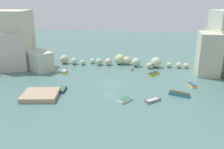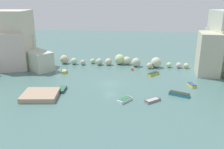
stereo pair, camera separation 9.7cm
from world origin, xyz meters
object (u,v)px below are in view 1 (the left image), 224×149
at_px(moored_boat_2, 153,100).
at_px(moored_boat_4, 125,100).
at_px(moored_boat_1, 153,74).
at_px(moored_boat_6, 64,71).
at_px(stone_dock, 40,95).
at_px(moored_boat_5, 192,85).
at_px(moored_boat_3, 179,94).
at_px(moored_boat_0, 62,90).
at_px(channel_buoy, 132,69).

bearing_deg(moored_boat_2, moored_boat_4, -34.78).
xyz_separation_m(moored_boat_1, moored_boat_6, (-22.12, -1.01, 0.02)).
relative_size(stone_dock, moored_boat_4, 2.07).
bearing_deg(moored_boat_2, moored_boat_5, -174.72).
height_order(stone_dock, moored_boat_2, stone_dock).
bearing_deg(moored_boat_5, moored_boat_4, 105.37).
xyz_separation_m(moored_boat_1, moored_boat_4, (-5.65, -16.10, 0.01)).
distance_m(stone_dock, moored_boat_3, 26.74).
bearing_deg(moored_boat_3, moored_boat_4, -136.23).
xyz_separation_m(moored_boat_1, moored_boat_3, (4.64, -12.11, 0.01)).
height_order(moored_boat_2, moored_boat_3, moored_boat_3).
distance_m(moored_boat_1, moored_boat_4, 17.06).
bearing_deg(moored_boat_4, moored_boat_3, 147.05).
xyz_separation_m(moored_boat_0, moored_boat_1, (18.73, 12.67, 0.03)).
height_order(moored_boat_0, moored_boat_4, moored_boat_4).
bearing_deg(moored_boat_1, moored_boat_6, 134.20).
relative_size(moored_boat_0, moored_boat_6, 1.18).
bearing_deg(channel_buoy, moored_boat_2, -75.98).
height_order(moored_boat_4, moored_boat_6, moored_boat_4).
relative_size(moored_boat_1, moored_boat_6, 1.15).
relative_size(channel_buoy, moored_boat_1, 0.20).
distance_m(stone_dock, moored_boat_1, 27.20).
height_order(channel_buoy, moored_boat_5, channel_buoy).
relative_size(moored_boat_1, moored_boat_4, 1.01).
height_order(moored_boat_1, moored_boat_5, moored_boat_1).
bearing_deg(moored_boat_0, moored_boat_2, -103.19).
height_order(channel_buoy, moored_boat_3, channel_buoy).
distance_m(stone_dock, channel_buoy, 25.65).
bearing_deg(moored_boat_0, moored_boat_4, -108.91).
bearing_deg(channel_buoy, moored_boat_0, -130.01).
distance_m(moored_boat_1, moored_boat_2, 15.55).
relative_size(moored_boat_2, moored_boat_5, 1.22).
xyz_separation_m(stone_dock, moored_boat_5, (29.70, 9.72, -0.16)).
xyz_separation_m(moored_boat_0, moored_boat_6, (-3.39, 11.66, 0.05)).
distance_m(channel_buoy, moored_boat_2, 19.46).
height_order(moored_boat_1, moored_boat_3, moored_boat_3).
height_order(moored_boat_3, moored_boat_4, moored_boat_4).
bearing_deg(moored_boat_3, moored_boat_2, -124.13).
xyz_separation_m(moored_boat_3, moored_boat_4, (-10.29, -3.99, -0.00)).
relative_size(stone_dock, moored_boat_1, 2.05).
distance_m(stone_dock, moored_boat_2, 21.20).
height_order(stone_dock, moored_boat_1, stone_dock).
bearing_deg(channel_buoy, moored_boat_3, -57.26).
bearing_deg(moored_boat_3, moored_boat_5, 81.68).
height_order(moored_boat_3, moored_boat_6, moored_boat_3).
xyz_separation_m(channel_buoy, moored_boat_4, (-0.36, -19.44, -0.03)).
height_order(moored_boat_0, moored_boat_1, moored_boat_1).
relative_size(channel_buoy, moored_boat_2, 0.21).
xyz_separation_m(moored_boat_2, moored_boat_6, (-21.54, 14.53, 0.08)).
bearing_deg(moored_boat_5, moored_boat_3, 129.52).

